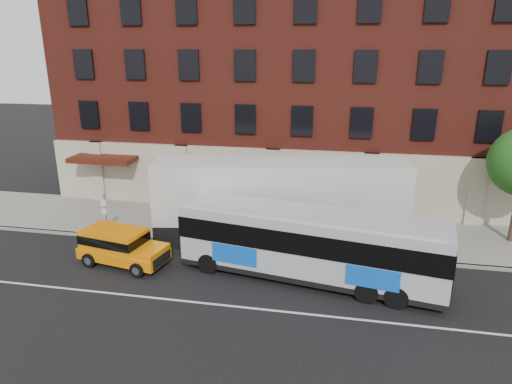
% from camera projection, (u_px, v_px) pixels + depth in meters
% --- Properties ---
extents(ground, '(120.00, 120.00, 0.00)m').
position_uv_depth(ground, '(227.00, 313.00, 18.21)').
color(ground, black).
rests_on(ground, ground).
extents(sidewalk, '(60.00, 6.00, 0.15)m').
position_uv_depth(sidewalk, '(265.00, 227.00, 26.60)').
color(sidewalk, gray).
rests_on(sidewalk, ground).
extents(kerb, '(60.00, 0.25, 0.15)m').
position_uv_depth(kerb, '(255.00, 249.00, 23.80)').
color(kerb, gray).
rests_on(kerb, ground).
extents(lane_line, '(60.00, 0.12, 0.01)m').
position_uv_depth(lane_line, '(230.00, 306.00, 18.68)').
color(lane_line, silver).
rests_on(lane_line, ground).
extents(building, '(30.00, 12.10, 15.00)m').
position_uv_depth(building, '(284.00, 86.00, 31.69)').
color(building, maroon).
rests_on(building, sidewalk).
extents(sign_pole, '(0.30, 0.20, 2.50)m').
position_uv_depth(sign_pole, '(105.00, 213.00, 25.03)').
color(sign_pole, slate).
rests_on(sign_pole, ground).
extents(city_bus, '(12.22, 4.58, 3.28)m').
position_uv_depth(city_bus, '(310.00, 243.00, 20.32)').
color(city_bus, '#A8AAB2').
rests_on(city_bus, ground).
extents(yellow_suv, '(4.70, 2.62, 1.75)m').
position_uv_depth(yellow_suv, '(119.00, 245.00, 22.05)').
color(yellow_suv, orange).
rests_on(yellow_suv, ground).
extents(shipping_container, '(13.70, 5.02, 4.48)m').
position_uv_depth(shipping_container, '(280.00, 202.00, 24.44)').
color(shipping_container, black).
rests_on(shipping_container, ground).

